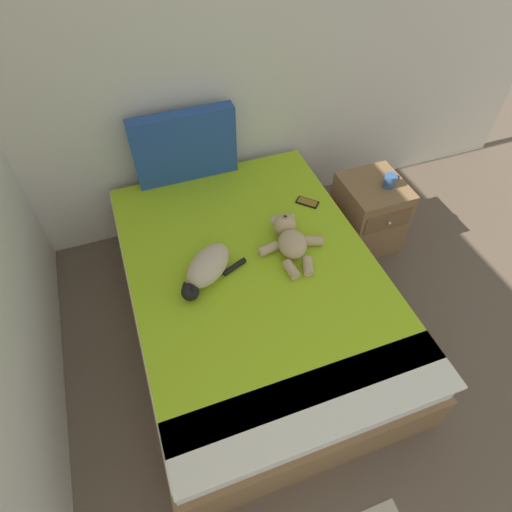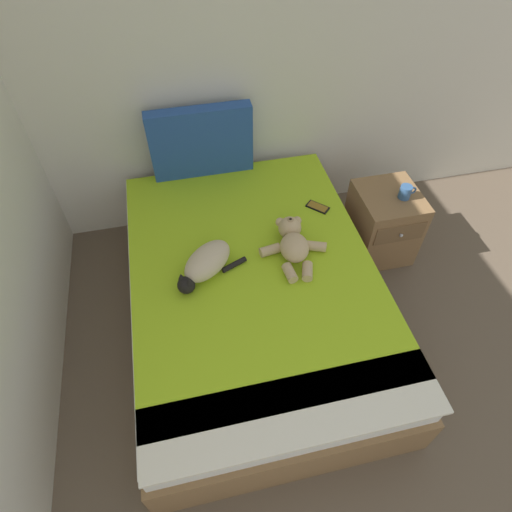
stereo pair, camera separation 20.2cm
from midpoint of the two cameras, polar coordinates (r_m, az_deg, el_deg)
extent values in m
plane|color=brown|center=(2.76, 22.71, -22.79)|extent=(11.37, 11.37, 0.00)
cube|color=silver|center=(3.15, 4.08, 26.38)|extent=(4.10, 0.06, 2.55)
cube|color=olive|center=(2.81, -2.34, -6.52)|extent=(1.48, 2.08, 0.33)
cube|color=white|center=(2.60, -2.52, -3.29)|extent=(1.43, 2.02, 0.19)
cube|color=#9EC61E|center=(2.56, -3.03, -0.83)|extent=(1.42, 1.87, 0.02)
cube|color=silver|center=(2.10, 5.27, -19.40)|extent=(1.42, 0.33, 0.02)
cube|color=#264C99|center=(3.03, -11.41, 14.02)|extent=(0.70, 0.10, 0.50)
ellipsoid|color=#C6B293|center=(2.45, -8.74, -1.35)|extent=(0.38, 0.37, 0.15)
sphere|color=black|center=(2.38, -11.18, -4.84)|extent=(0.10, 0.10, 0.10)
cone|color=black|center=(2.33, -10.83, -4.26)|extent=(0.04, 0.04, 0.04)
cone|color=black|center=(2.35, -11.93, -3.74)|extent=(0.04, 0.04, 0.04)
cylinder|color=black|center=(2.50, -5.20, -1.54)|extent=(0.16, 0.09, 0.03)
ellipsoid|color=black|center=(2.47, -10.52, -3.30)|extent=(0.11, 0.11, 0.04)
ellipsoid|color=tan|center=(2.54, 2.60, 1.50)|extent=(0.19, 0.22, 0.14)
sphere|color=tan|center=(2.65, 1.66, 4.03)|extent=(0.14, 0.14, 0.14)
sphere|color=#9E7F58|center=(2.62, 1.68, 4.78)|extent=(0.06, 0.06, 0.06)
sphere|color=black|center=(2.60, 1.69, 5.17)|extent=(0.02, 0.02, 0.02)
sphere|color=tan|center=(2.67, 0.28, 4.68)|extent=(0.06, 0.06, 0.06)
sphere|color=tan|center=(2.69, 2.49, 5.05)|extent=(0.06, 0.06, 0.06)
cylinder|color=tan|center=(2.57, -0.64, 0.83)|extent=(0.13, 0.08, 0.06)
cylinder|color=tan|center=(2.46, 2.38, -1.92)|extent=(0.07, 0.12, 0.06)
cylinder|color=tan|center=(2.62, 5.35, 1.91)|extent=(0.14, 0.10, 0.06)
cylinder|color=tan|center=(2.49, 4.65, -1.49)|extent=(0.09, 0.13, 0.06)
cube|color=black|center=(2.91, 4.88, 7.06)|extent=(0.16, 0.16, 0.01)
cube|color=olive|center=(2.91, 4.89, 7.14)|extent=(0.13, 0.13, 0.00)
cube|color=olive|center=(3.30, 13.07, 5.53)|extent=(0.42, 0.45, 0.54)
cube|color=brown|center=(3.09, 15.45, 4.37)|extent=(0.36, 0.01, 0.15)
sphere|color=#B2B2B7|center=(3.08, 15.59, 4.17)|extent=(0.02, 0.02, 0.02)
cylinder|color=#33598C|center=(3.11, 15.59, 9.57)|extent=(0.08, 0.08, 0.09)
torus|color=#33598C|center=(3.13, 16.42, 9.80)|extent=(0.06, 0.01, 0.06)
camera|label=1|loc=(0.10, -92.35, -2.68)|focal=30.02mm
camera|label=2|loc=(0.10, 87.65, 2.68)|focal=30.02mm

